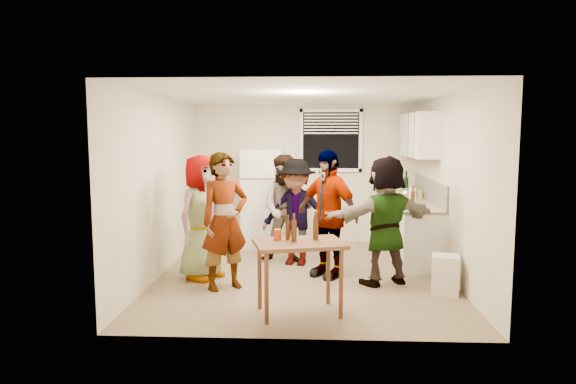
{
  "coord_description": "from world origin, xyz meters",
  "views": [
    {
      "loc": [
        0.11,
        -7.02,
        2.0
      ],
      "look_at": [
        -0.23,
        0.21,
        1.15
      ],
      "focal_mm": 32.0,
      "sensor_mm": 36.0,
      "label": 1
    }
  ],
  "objects_px": {
    "guest_back_left": "(287,262)",
    "blue_cup": "(402,208)",
    "guest_back_right": "(296,264)",
    "serving_table": "(299,313)",
    "kettle": "(407,200)",
    "guest_orange": "(384,283)",
    "beer_bottle_counter": "(412,207)",
    "trash_bin": "(445,274)",
    "guest_black": "(327,276)",
    "guest_grey": "(203,278)",
    "guest_stripe": "(226,288)",
    "red_cup": "(278,240)",
    "beer_bottle_table": "(288,239)",
    "wine_bottle": "(406,196)",
    "refrigerator": "(263,198)"
  },
  "relations": [
    {
      "from": "serving_table",
      "to": "guest_orange",
      "type": "bearing_deg",
      "value": 47.01
    },
    {
      "from": "guest_back_right",
      "to": "serving_table",
      "type": "bearing_deg",
      "value": -72.38
    },
    {
      "from": "refrigerator",
      "to": "guest_back_left",
      "type": "xyz_separation_m",
      "value": [
        0.48,
        -1.15,
        -0.85
      ]
    },
    {
      "from": "kettle",
      "to": "wine_bottle",
      "type": "xyz_separation_m",
      "value": [
        0.1,
        0.64,
        0.0
      ]
    },
    {
      "from": "refrigerator",
      "to": "beer_bottle_table",
      "type": "distance_m",
      "value": 3.35
    },
    {
      "from": "beer_bottle_table",
      "to": "guest_orange",
      "type": "bearing_deg",
      "value": 40.9
    },
    {
      "from": "trash_bin",
      "to": "serving_table",
      "type": "xyz_separation_m",
      "value": [
        -1.79,
        -0.79,
        -0.25
      ]
    },
    {
      "from": "guest_stripe",
      "to": "guest_back_left",
      "type": "height_order",
      "value": "guest_back_left"
    },
    {
      "from": "serving_table",
      "to": "guest_back_right",
      "type": "height_order",
      "value": "serving_table"
    },
    {
      "from": "wine_bottle",
      "to": "trash_bin",
      "type": "height_order",
      "value": "wine_bottle"
    },
    {
      "from": "blue_cup",
      "to": "guest_grey",
      "type": "relative_size",
      "value": 0.08
    },
    {
      "from": "kettle",
      "to": "trash_bin",
      "type": "distance_m",
      "value": 2.12
    },
    {
      "from": "kettle",
      "to": "guest_back_right",
      "type": "height_order",
      "value": "kettle"
    },
    {
      "from": "beer_bottle_table",
      "to": "guest_stripe",
      "type": "distance_m",
      "value": 1.39
    },
    {
      "from": "beer_bottle_counter",
      "to": "blue_cup",
      "type": "bearing_deg",
      "value": -152.58
    },
    {
      "from": "blue_cup",
      "to": "beer_bottle_table",
      "type": "height_order",
      "value": "blue_cup"
    },
    {
      "from": "guest_orange",
      "to": "beer_bottle_counter",
      "type": "bearing_deg",
      "value": -143.86
    },
    {
      "from": "beer_bottle_counter",
      "to": "kettle",
      "type": "bearing_deg",
      "value": 86.06
    },
    {
      "from": "kettle",
      "to": "guest_black",
      "type": "bearing_deg",
      "value": -146.96
    },
    {
      "from": "guest_stripe",
      "to": "guest_black",
      "type": "distance_m",
      "value": 1.45
    },
    {
      "from": "guest_grey",
      "to": "guest_stripe",
      "type": "bearing_deg",
      "value": -107.93
    },
    {
      "from": "wine_bottle",
      "to": "guest_stripe",
      "type": "height_order",
      "value": "wine_bottle"
    },
    {
      "from": "red_cup",
      "to": "guest_orange",
      "type": "relative_size",
      "value": 0.07
    },
    {
      "from": "beer_bottle_counter",
      "to": "beer_bottle_table",
      "type": "distance_m",
      "value": 2.64
    },
    {
      "from": "beer_bottle_counter",
      "to": "trash_bin",
      "type": "xyz_separation_m",
      "value": [
        0.17,
        -1.29,
        -0.65
      ]
    },
    {
      "from": "red_cup",
      "to": "guest_grey",
      "type": "height_order",
      "value": "red_cup"
    },
    {
      "from": "serving_table",
      "to": "guest_back_left",
      "type": "relative_size",
      "value": 0.58
    },
    {
      "from": "serving_table",
      "to": "wine_bottle",
      "type": "bearing_deg",
      "value": 62.8
    },
    {
      "from": "trash_bin",
      "to": "guest_orange",
      "type": "height_order",
      "value": "trash_bin"
    },
    {
      "from": "serving_table",
      "to": "guest_back_right",
      "type": "relative_size",
      "value": 0.6
    },
    {
      "from": "kettle",
      "to": "red_cup",
      "type": "relative_size",
      "value": 2.27
    },
    {
      "from": "guest_orange",
      "to": "blue_cup",
      "type": "bearing_deg",
      "value": -137.63
    },
    {
      "from": "beer_bottle_counter",
      "to": "serving_table",
      "type": "bearing_deg",
      "value": -127.88
    },
    {
      "from": "guest_grey",
      "to": "guest_orange",
      "type": "relative_size",
      "value": 1.0
    },
    {
      "from": "trash_bin",
      "to": "red_cup",
      "type": "height_order",
      "value": "red_cup"
    },
    {
      "from": "beer_bottle_counter",
      "to": "beer_bottle_table",
      "type": "xyz_separation_m",
      "value": [
        -1.75,
        -1.97,
        -0.09
      ]
    },
    {
      "from": "guest_stripe",
      "to": "guest_orange",
      "type": "distance_m",
      "value": 2.09
    },
    {
      "from": "guest_grey",
      "to": "guest_back_left",
      "type": "relative_size",
      "value": 1.02
    },
    {
      "from": "refrigerator",
      "to": "guest_orange",
      "type": "height_order",
      "value": "refrigerator"
    },
    {
      "from": "guest_back_left",
      "to": "blue_cup",
      "type": "bearing_deg",
      "value": -4.49
    },
    {
      "from": "trash_bin",
      "to": "serving_table",
      "type": "height_order",
      "value": "trash_bin"
    },
    {
      "from": "guest_orange",
      "to": "red_cup",
      "type": "bearing_deg",
      "value": 14.96
    },
    {
      "from": "red_cup",
      "to": "refrigerator",
      "type": "bearing_deg",
      "value": 98.35
    },
    {
      "from": "guest_black",
      "to": "kettle",
      "type": "bearing_deg",
      "value": 87.23
    },
    {
      "from": "kettle",
      "to": "trash_bin",
      "type": "height_order",
      "value": "kettle"
    },
    {
      "from": "beer_bottle_table",
      "to": "guest_black",
      "type": "bearing_deg",
      "value": 70.8
    },
    {
      "from": "wine_bottle",
      "to": "blue_cup",
      "type": "height_order",
      "value": "wine_bottle"
    },
    {
      "from": "wine_bottle",
      "to": "red_cup",
      "type": "height_order",
      "value": "wine_bottle"
    },
    {
      "from": "serving_table",
      "to": "guest_back_left",
      "type": "xyz_separation_m",
      "value": [
        -0.25,
        2.26,
        0.0
      ]
    },
    {
      "from": "kettle",
      "to": "red_cup",
      "type": "xyz_separation_m",
      "value": [
        -1.91,
        -2.71,
        -0.09
      ]
    }
  ]
}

